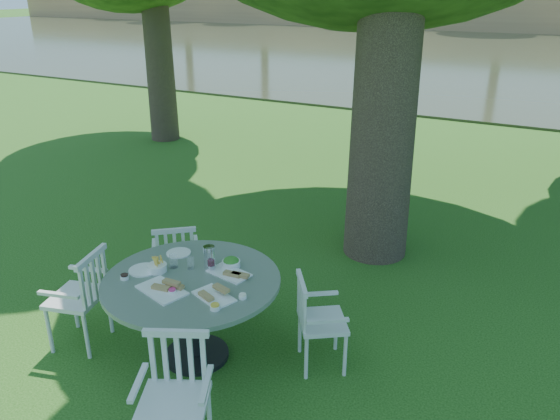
{
  "coord_description": "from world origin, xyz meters",
  "views": [
    {
      "loc": [
        2.5,
        -4.45,
        3.02
      ],
      "look_at": [
        0.0,
        0.2,
        0.85
      ],
      "focal_mm": 35.0,
      "sensor_mm": 36.0,
      "label": 1
    }
  ],
  "objects": [
    {
      "name": "ground",
      "position": [
        0.0,
        0.0,
        0.0
      ],
      "size": [
        140.0,
        140.0,
        0.0
      ],
      "primitive_type": "plane",
      "color": "#143E0D",
      "rests_on": "ground"
    },
    {
      "name": "table",
      "position": [
        -0.02,
        -1.31,
        0.64
      ],
      "size": [
        1.48,
        1.48,
        0.78
      ],
      "color": "black",
      "rests_on": "ground"
    },
    {
      "name": "chair_ne",
      "position": [
        0.92,
        -0.93,
        0.48
      ],
      "size": [
        0.55,
        0.56,
        0.82
      ],
      "rotation": [
        0.0,
        0.0,
        -4.11
      ],
      "color": "silver",
      "rests_on": "ground"
    },
    {
      "name": "chair_nw",
      "position": [
        -0.75,
        -0.62,
        0.5
      ],
      "size": [
        0.58,
        0.58,
        0.84
      ],
      "rotation": [
        0.0,
        0.0,
        -2.45
      ],
      "color": "silver",
      "rests_on": "ground"
    },
    {
      "name": "chair_sw",
      "position": [
        -0.97,
        -1.61,
        0.54
      ],
      "size": [
        0.54,
        0.56,
        0.91
      ],
      "rotation": [
        0.0,
        0.0,
        -1.3
      ],
      "color": "silver",
      "rests_on": "ground"
    },
    {
      "name": "chair_se",
      "position": [
        0.48,
        -2.18,
        0.52
      ],
      "size": [
        0.59,
        0.58,
        0.89
      ],
      "rotation": [
        0.0,
        0.0,
        0.45
      ],
      "color": "silver",
      "rests_on": "ground"
    },
    {
      "name": "tableware",
      "position": [
        -0.05,
        -1.25,
        0.82
      ],
      "size": [
        1.14,
        0.87,
        0.2
      ],
      "color": "white",
      "rests_on": "table"
    },
    {
      "name": "river",
      "position": [
        0.0,
        23.0,
        0.0
      ],
      "size": [
        100.0,
        28.0,
        0.12
      ],
      "primitive_type": "cube",
      "color": "#2E321D",
      "rests_on": "ground"
    }
  ]
}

